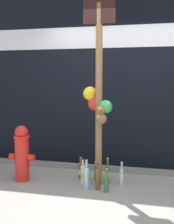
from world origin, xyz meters
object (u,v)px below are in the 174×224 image
object	(u,v)px
bottle_4	(98,179)
bottle_7	(83,174)
bottle_1	(107,182)
fire_hydrant	(22,153)
bottle_3	(86,177)
bottle_5	(108,173)
bottle_2	(97,169)
bottle_0	(122,176)
memorial_post	(98,85)
bottle_6	(81,170)

from	to	relation	value
bottle_4	bottle_7	world-z (taller)	bottle_7
bottle_1	bottle_7	distance (m)	0.45
fire_hydrant	bottle_3	distance (m)	1.07
bottle_5	bottle_2	bearing A→B (deg)	158.47
bottle_2	bottle_3	xyz separation A→B (m)	(-0.07, -0.40, 0.00)
bottle_5	bottle_0	bearing A→B (deg)	-10.63
memorial_post	bottle_3	size ratio (longest dim) A/B	6.28
bottle_7	bottle_4	bearing A→B (deg)	-32.98
bottle_2	bottle_6	size ratio (longest dim) A/B	1.20
bottle_3	bottle_6	distance (m)	0.43
fire_hydrant	bottle_4	distance (m)	1.23
bottle_3	bottle_5	xyz separation A→B (m)	(0.25, 0.32, -0.03)
bottle_3	memorial_post	bearing A→B (deg)	63.84
bottle_6	bottle_1	bearing A→B (deg)	-41.87
bottle_3	bottle_5	size ratio (longest dim) A/B	1.12
bottle_0	bottle_5	size ratio (longest dim) A/B	0.92
bottle_0	memorial_post	bearing A→B (deg)	-171.61
bottle_1	bottle_2	xyz separation A→B (m)	(-0.23, 0.44, 0.02)
fire_hydrant	bottle_2	size ratio (longest dim) A/B	2.07
bottle_1	bottle_4	xyz separation A→B (m)	(-0.14, 0.06, 0.02)
bottle_0	bottle_1	world-z (taller)	bottle_0
bottle_1	bottle_2	bearing A→B (deg)	117.32
memorial_post	bottle_3	distance (m)	1.31
bottle_1	bottle_3	bearing A→B (deg)	171.47
memorial_post	bottle_7	world-z (taller)	memorial_post
fire_hydrant	bottle_4	size ratio (longest dim) A/B	2.26
bottle_5	bottle_7	bearing A→B (deg)	-157.63
bottle_2	bottle_4	world-z (taller)	bottle_2
bottle_1	bottle_2	world-z (taller)	bottle_2
memorial_post	bottle_6	size ratio (longest dim) A/B	7.75
bottle_0	bottle_6	world-z (taller)	bottle_0
memorial_post	bottle_4	world-z (taller)	memorial_post
bottle_4	bottle_2	bearing A→B (deg)	103.57
bottle_6	bottle_7	bearing A→B (deg)	-66.54
bottle_1	bottle_6	bearing A→B (deg)	138.13
bottle_4	bottle_7	bearing A→B (deg)	147.02
memorial_post	fire_hydrant	distance (m)	1.55
bottle_1	fire_hydrant	bearing A→B (deg)	173.12
fire_hydrant	bottle_4	bearing A→B (deg)	-4.79
bottle_0	bottle_4	bearing A→B (deg)	-138.36
bottle_1	bottle_3	world-z (taller)	bottle_3
bottle_2	bottle_5	bearing A→B (deg)	-21.53
memorial_post	bottle_2	xyz separation A→B (m)	(-0.05, 0.16, -1.29)
bottle_4	bottle_7	xyz separation A→B (m)	(-0.26, 0.17, -0.01)
bottle_2	bottle_1	bearing A→B (deg)	-62.68
fire_hydrant	bottle_5	size ratio (longest dim) A/B	2.25
bottle_3	bottle_6	bearing A→B (deg)	115.60
bottle_1	bottle_7	xyz separation A→B (m)	(-0.39, 0.23, 0.01)
fire_hydrant	bottle_4	world-z (taller)	fire_hydrant
memorial_post	bottle_6	xyz separation A→B (m)	(-0.30, 0.15, -1.32)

